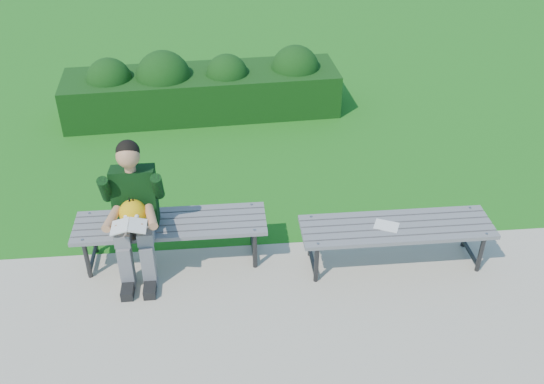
# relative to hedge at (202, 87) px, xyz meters

# --- Properties ---
(ground) EXTENTS (80.00, 80.00, 0.00)m
(ground) POSITION_rel_hedge_xyz_m (0.18, -3.12, -0.40)
(ground) COLOR #27691D
(ground) RESTS_ON ground
(hedge) EXTENTS (3.83, 1.15, 0.95)m
(hedge) POSITION_rel_hedge_xyz_m (0.00, 0.00, 0.00)
(hedge) COLOR #0F4210
(hedge) RESTS_ON ground
(bench_left) EXTENTS (1.80, 0.50, 0.46)m
(bench_left) POSITION_rel_hedge_xyz_m (-0.28, -3.26, 0.02)
(bench_left) COLOR gray
(bench_left) RESTS_ON walkway
(bench_right) EXTENTS (1.80, 0.50, 0.46)m
(bench_right) POSITION_rel_hedge_xyz_m (1.83, -3.52, 0.02)
(bench_right) COLOR gray
(bench_right) RESTS_ON walkway
(seated_boy) EXTENTS (0.56, 0.76, 1.31)m
(seated_boy) POSITION_rel_hedge_xyz_m (-0.58, -3.36, 0.32)
(seated_boy) COLOR slate
(seated_boy) RESTS_ON walkway
(paper_sheet) EXTENTS (0.27, 0.24, 0.01)m
(paper_sheet) POSITION_rel_hedge_xyz_m (1.73, -3.52, 0.08)
(paper_sheet) COLOR white
(paper_sheet) RESTS_ON bench_right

